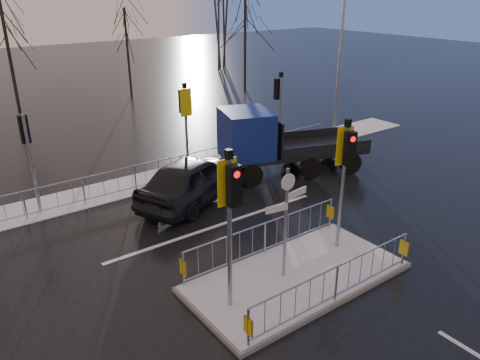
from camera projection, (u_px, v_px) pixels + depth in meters
ground at (296, 279)px, 12.68m from camera, size 120.00×120.00×0.00m
snow_verge at (153, 180)px, 19.07m from camera, size 30.00×2.00×0.04m
lane_markings at (305, 284)px, 12.43m from camera, size 8.00×11.38×0.01m
traffic_island at (297, 266)px, 12.53m from camera, size 6.00×3.04×4.15m
far_kerb_fixtures at (164, 159)px, 18.47m from camera, size 18.00×0.65×3.83m
car_far_lane at (194, 179)px, 17.01m from camera, size 5.40×3.87×1.71m
flatbed_truck at (266, 141)px, 19.11m from camera, size 6.45×4.02×2.81m
tree_far_a at (6, 35)px, 26.10m from camera, size 3.75×3.75×7.08m
tree_far_b at (126, 36)px, 32.21m from camera, size 3.25×3.25×6.14m
tree_far_c at (245, 19)px, 33.98m from camera, size 4.00×4.00×7.55m
street_lamp_right at (341, 51)px, 23.10m from camera, size 1.25×0.18×8.00m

